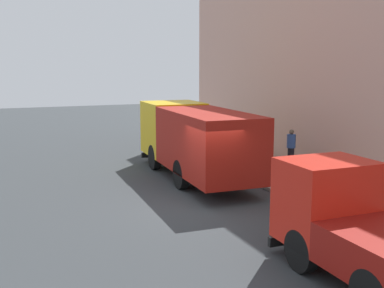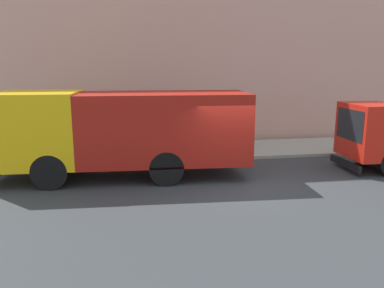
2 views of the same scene
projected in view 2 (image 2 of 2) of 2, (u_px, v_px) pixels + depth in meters
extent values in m
plane|color=#35393C|center=(236.00, 184.00, 12.17)|extent=(80.00, 80.00, 0.00)
cube|color=#A4A698|center=(208.00, 150.00, 16.66)|extent=(3.31, 30.00, 0.13)
cube|color=#D59E8B|center=(200.00, 15.00, 17.54)|extent=(0.50, 30.00, 11.88)
cube|color=yellow|center=(38.00, 129.00, 12.25)|extent=(2.51, 2.69, 2.33)
cube|color=#A11A11|center=(164.00, 127.00, 12.71)|extent=(2.63, 5.60, 2.28)
cylinder|color=black|center=(50.00, 172.00, 11.53)|extent=(0.35, 1.10, 1.09)
cylinder|color=black|center=(64.00, 156.00, 13.57)|extent=(0.35, 1.10, 1.09)
cylinder|color=black|center=(166.00, 168.00, 11.92)|extent=(0.35, 1.10, 1.09)
cylinder|color=black|center=(164.00, 153.00, 13.96)|extent=(0.35, 1.10, 1.09)
cube|color=red|center=(370.00, 131.00, 13.52)|extent=(2.02, 1.64, 1.91)
cube|color=black|center=(350.00, 125.00, 13.36)|extent=(1.67, 0.09, 1.07)
cube|color=black|center=(345.00, 163.00, 13.64)|extent=(1.91, 0.15, 0.24)
cylinder|color=black|center=(363.00, 151.00, 14.57)|extent=(0.32, 0.96, 0.95)
cylinder|color=black|center=(96.00, 147.00, 15.14)|extent=(0.29, 0.29, 0.82)
cylinder|color=#212A33|center=(95.00, 128.00, 14.99)|extent=(0.38, 0.38, 0.68)
sphere|color=#957452|center=(95.00, 117.00, 14.90)|extent=(0.22, 0.22, 0.22)
cylinder|color=black|center=(133.00, 137.00, 17.07)|extent=(0.28, 0.28, 0.88)
cylinder|color=#314D8E|center=(133.00, 120.00, 16.92)|extent=(0.38, 0.38, 0.58)
sphere|color=brown|center=(133.00, 112.00, 16.84)|extent=(0.22, 0.22, 0.22)
cone|color=orange|center=(28.00, 155.00, 14.16)|extent=(0.42, 0.42, 0.60)
cylinder|color=#4C5156|center=(126.00, 128.00, 14.53)|extent=(0.08, 0.08, 2.46)
cube|color=blue|center=(125.00, 102.00, 14.33)|extent=(0.44, 0.03, 0.36)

